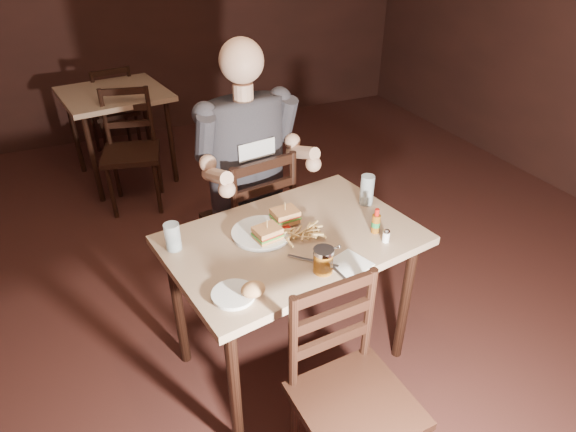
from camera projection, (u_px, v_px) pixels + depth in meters
name	position (u px, v px, depth m)	size (l,w,h in m)	color
room_shell	(259.00, 104.00, 1.76)	(7.00, 7.00, 7.00)	black
main_table	(293.00, 253.00, 2.19)	(1.19, 0.89, 0.77)	tan
bg_table	(115.00, 102.00, 3.96)	(0.91, 0.91, 0.77)	tan
chair_far	(249.00, 221.00, 2.81)	(0.44, 0.48, 0.94)	black
chair_near	(356.00, 405.00, 1.78)	(0.41, 0.45, 0.89)	black
bg_chair_far	(112.00, 111.00, 4.52)	(0.40, 0.43, 0.86)	black
bg_chair_near	(131.00, 153.00, 3.66)	(0.42, 0.45, 0.90)	black
diner	(249.00, 141.00, 2.49)	(0.59, 0.46, 1.02)	#302E33
dinner_plate	(262.00, 234.00, 2.15)	(0.26, 0.26, 0.02)	white
sandwich_left	(267.00, 230.00, 2.07)	(0.11, 0.09, 0.10)	tan
sandwich_right	(285.00, 212.00, 2.20)	(0.12, 0.10, 0.10)	tan
fries_pile	(302.00, 232.00, 2.12)	(0.23, 0.16, 0.04)	tan
ketchup_dollop	(287.00, 227.00, 2.17)	(0.04, 0.04, 0.01)	maroon
glass_left	(173.00, 237.00, 2.03)	(0.07, 0.07, 0.12)	silver
glass_right	(367.00, 190.00, 2.35)	(0.07, 0.07, 0.15)	silver
hot_sauce	(376.00, 221.00, 2.14)	(0.04, 0.04, 0.12)	brown
salt_shaker	(386.00, 236.00, 2.10)	(0.03, 0.03, 0.06)	white
syrup_dispenser	(323.00, 260.00, 1.91)	(0.08, 0.08, 0.11)	brown
napkin	(349.00, 264.00, 1.97)	(0.16, 0.15, 0.00)	white
knife	(313.00, 261.00, 1.98)	(0.01, 0.22, 0.01)	silver
fork	(333.00, 268.00, 1.95)	(0.01, 0.18, 0.01)	silver
side_plate	(234.00, 295.00, 1.80)	(0.16, 0.16, 0.01)	white
bread_roll	(253.00, 289.00, 1.78)	(0.09, 0.08, 0.06)	tan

